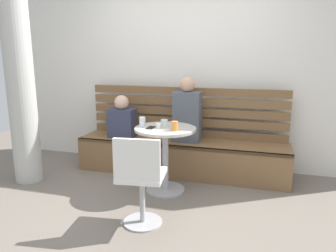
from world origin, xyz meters
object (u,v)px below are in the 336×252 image
Objects in this scene: booth_bench at (181,157)px; cup_water_clear at (142,122)px; white_chair at (140,178)px; phone_on_table at (151,128)px; cafe_table at (165,147)px; cup_tumbler_orange at (175,126)px; person_child_left at (122,119)px; cup_glass_short at (164,123)px; person_adult at (187,113)px; cup_espresso_small at (159,126)px.

booth_bench is 0.88m from cup_water_clear.
phone_on_table is at bearing 102.02° from white_chair.
cup_tumbler_orange is (0.13, -0.10, 0.27)m from cafe_table.
person_child_left is 0.88m from phone_on_table.
cup_water_clear is (-0.23, -0.07, 0.02)m from cup_glass_short.
cup_glass_short is at bearing 119.97° from cafe_table.
cup_tumbler_orange is 0.91× the size of cup_water_clear.
person_adult is 8.15× the size of cup_tumbler_orange.
white_chair is at bearing -84.61° from cup_espresso_small.
cup_glass_short is at bearing -139.05° from phone_on_table.
person_child_left is (-0.78, 1.38, 0.22)m from white_chair.
cup_glass_short is 0.16m from phone_on_table.
cafe_table is at bearing -159.10° from phone_on_table.
cup_tumbler_orange is (0.12, 0.71, 0.33)m from white_chair.
cup_tumbler_orange is at bearing 80.25° from white_chair.
cup_tumbler_orange is at bearing -37.34° from cafe_table.
white_chair is (0.01, -0.81, -0.05)m from cafe_table.
cup_glass_short is (-0.06, -0.54, 0.56)m from booth_bench.
cup_tumbler_orange is at bearing -42.88° from cup_glass_short.
cup_tumbler_orange is at bearing -36.51° from person_child_left.
person_adult is at bearing 12.77° from booth_bench.
cafe_table is 0.82m from white_chair.
white_chair is at bearing -60.44° from person_child_left.
cafe_table is at bearing -60.03° from cup_glass_short.
cup_tumbler_orange reaches higher than cup_espresso_small.
white_chair is 0.92m from cup_glass_short.
cup_glass_short is at bearing -34.97° from person_child_left.
person_adult is 0.72m from cup_water_clear.
cup_water_clear is at bearing -120.75° from person_adult.
cup_water_clear is (-0.37, -0.62, -0.01)m from person_adult.
cup_water_clear is (-0.39, 0.08, 0.01)m from cup_tumbler_orange.
cafe_table is at bearing -100.24° from person_adult.
cafe_table is 0.26m from cup_espresso_small.
cup_water_clear is (-0.20, 0.03, 0.03)m from cup_espresso_small.
cup_glass_short is at bearing -96.69° from booth_bench.
cup_espresso_small is (0.71, -0.62, 0.08)m from person_child_left.
booth_bench is 3.18× the size of white_chair.
person_adult reaches higher than booth_bench.
person_adult is (0.10, 1.42, 0.34)m from white_chair.
booth_bench is 4.80× the size of person_child_left.
cafe_table is 7.40× the size of cup_tumbler_orange.
person_adult is 0.71m from phone_on_table.
booth_bench is 27.00× the size of cup_tumbler_orange.
cup_espresso_small is (-0.10, -0.63, 0.55)m from booth_bench.
cup_glass_short reaches higher than cafe_table.
phone_on_table is (-0.12, -0.10, -0.04)m from cup_glass_short.
booth_bench is at bearing 1.27° from person_child_left.
white_chair is at bearing -93.92° from person_adult.
cup_tumbler_orange is at bearing -12.03° from cup_water_clear.
cup_water_clear is (-0.26, -0.02, 0.28)m from cafe_table.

